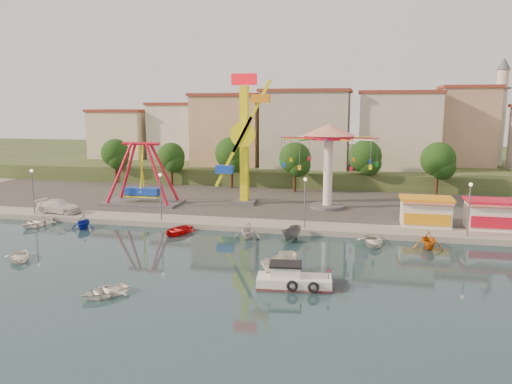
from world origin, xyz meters
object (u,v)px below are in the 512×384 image
(kamikaze_tower, at_px, (246,143))
(van, at_px, (59,206))
(rowboat_a, at_px, (19,257))
(cabin_motorboat, at_px, (292,280))
(pirate_ship_ride, at_px, (142,175))
(skiff, at_px, (279,266))
(wave_swinger, at_px, (329,147))

(kamikaze_tower, distance_m, van, 23.79)
(rowboat_a, bearing_deg, van, 76.13)
(cabin_motorboat, bearing_deg, pirate_ship_ride, 127.09)
(skiff, bearing_deg, van, 174.05)
(pirate_ship_ride, height_order, rowboat_a, pirate_ship_ride)
(pirate_ship_ride, xyz_separation_m, van, (-7.36, -7.22, -3.01))
(wave_swinger, relative_size, van, 2.14)
(wave_swinger, xyz_separation_m, skiff, (-1.92, -24.39, -7.32))
(wave_swinger, relative_size, cabin_motorboat, 2.06)
(wave_swinger, height_order, cabin_motorboat, wave_swinger)
(pirate_ship_ride, bearing_deg, rowboat_a, -92.47)
(cabin_motorboat, xyz_separation_m, rowboat_a, (-23.96, 1.31, -0.16))
(cabin_motorboat, distance_m, rowboat_a, 24.00)
(kamikaze_tower, distance_m, skiff, 27.10)
(kamikaze_tower, xyz_separation_m, cabin_motorboat, (9.83, -26.59, -8.04))
(kamikaze_tower, bearing_deg, cabin_motorboat, -69.71)
(wave_swinger, distance_m, van, 33.08)
(wave_swinger, relative_size, rowboat_a, 3.38)
(wave_swinger, distance_m, skiff, 25.54)
(kamikaze_tower, xyz_separation_m, wave_swinger, (10.43, -0.16, -0.35))
(pirate_ship_ride, height_order, kamikaze_tower, kamikaze_tower)
(van, bearing_deg, cabin_motorboat, -114.68)
(kamikaze_tower, relative_size, rowboat_a, 4.81)
(rowboat_a, distance_m, van, 16.86)
(wave_swinger, height_order, skiff, wave_swinger)
(pirate_ship_ride, distance_m, rowboat_a, 23.17)
(wave_swinger, bearing_deg, kamikaze_tower, 179.13)
(kamikaze_tower, relative_size, van, 3.04)
(pirate_ship_ride, bearing_deg, kamikaze_tower, 10.74)
(pirate_ship_ride, xyz_separation_m, wave_swinger, (23.57, 2.33, 3.80))
(cabin_motorboat, height_order, rowboat_a, cabin_motorboat)
(pirate_ship_ride, height_order, skiff, pirate_ship_ride)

